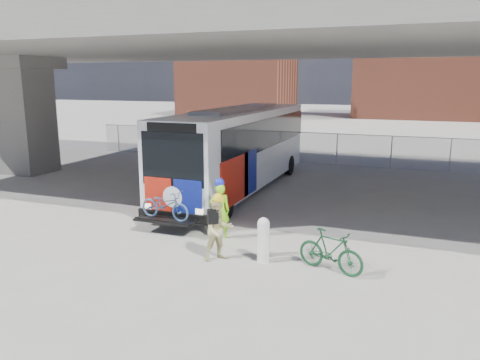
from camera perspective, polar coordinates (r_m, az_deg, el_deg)
The scene contains 9 objects.
ground at distance 16.63m, azimuth 1.26°, elevation -4.82°, with size 160.00×160.00×0.00m, color #9E9991.
bus at distance 20.64m, azimuth -0.08°, elevation 4.50°, with size 2.67×12.99×3.69m.
overpass at distance 19.79m, azimuth 5.45°, elevation 16.99°, with size 40.00×16.00×7.95m.
chainlink_fence at distance 27.72m, azimuth 9.73°, elevation 4.84°, with size 30.00×0.06×30.00m.
brick_buildings at distance 63.34m, azimuth 17.68°, elevation 12.06°, with size 54.00×22.00×12.00m.
bollard at distance 12.68m, azimuth 2.86°, elevation -7.10°, with size 0.33×0.33×1.25m.
cyclist_hivis at distance 14.48m, azimuth -2.49°, elevation -3.60°, with size 0.76×0.68×1.91m.
cyclist_tan at distance 12.74m, azimuth -2.64°, elevation -5.96°, with size 1.05×1.05×1.88m.
bike_parked at distance 12.31m, azimuth 10.98°, elevation -8.49°, with size 0.52×1.84×1.10m, color #143F22.
Camera 1 is at (5.36, -14.98, 4.83)m, focal length 35.00 mm.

